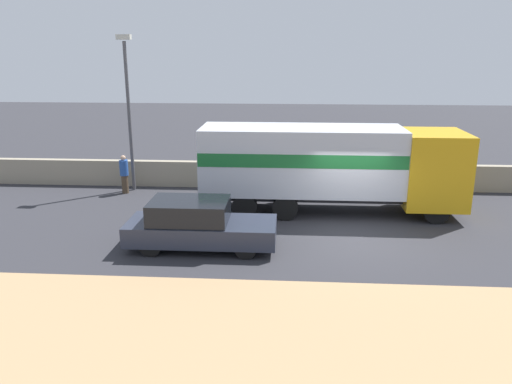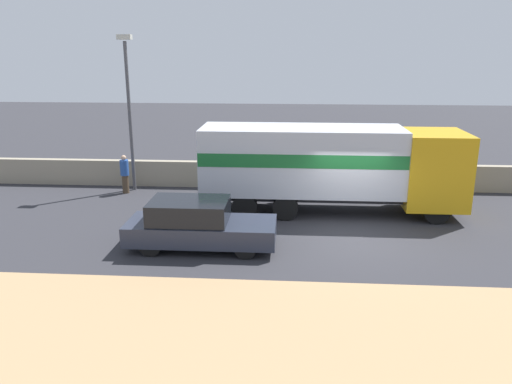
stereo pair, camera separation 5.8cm
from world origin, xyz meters
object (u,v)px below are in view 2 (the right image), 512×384
box_truck (330,163)px  pedestrian (125,174)px  car_hatchback (198,225)px  street_lamp (129,102)px

box_truck → pedestrian: box_truck is taller
box_truck → pedestrian: bearing=166.6°
car_hatchback → pedestrian: (-4.06, 5.64, 0.10)m
box_truck → car_hatchback: (-4.11, -3.69, -1.11)m
box_truck → pedestrian: (-8.17, 1.95, -1.01)m
pedestrian → box_truck: bearing=-13.4°
street_lamp → pedestrian: (-0.20, -0.53, -2.86)m
pedestrian → car_hatchback: bearing=-54.2°
street_lamp → box_truck: 8.55m
box_truck → pedestrian: 8.46m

